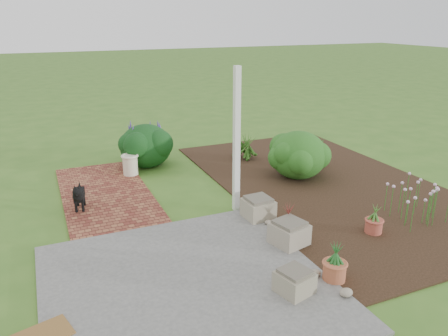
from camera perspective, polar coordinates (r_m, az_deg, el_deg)
name	(u,v)px	position (r m, az deg, el deg)	size (l,w,h in m)	color
ground	(223,215)	(7.57, -0.18, -6.13)	(80.00, 80.00, 0.00)	#3B6921
concrete_patio	(187,285)	(5.74, -4.88, -14.93)	(3.50, 3.50, 0.04)	#595856
brick_path	(106,193)	(8.71, -15.20, -3.19)	(1.60, 3.50, 0.04)	maroon
garden_bed	(325,183)	(9.14, 13.10, -1.98)	(4.00, 7.00, 0.03)	black
veranda_post	(237,142)	(7.33, 1.66, 3.46)	(0.10, 0.10, 2.50)	white
stone_trough_near	(294,282)	(5.56, 9.17, -14.52)	(0.39, 0.39, 0.26)	#7B735A
stone_trough_mid	(289,234)	(6.59, 8.50, -8.50)	(0.47, 0.47, 0.31)	gray
stone_trough_far	(258,209)	(7.36, 4.48, -5.31)	(0.46, 0.46, 0.31)	gray
coir_doormat	(41,335)	(5.30, -22.82, -19.51)	(0.61, 0.39, 0.02)	brown
black_dog	(79,195)	(7.95, -18.44, -3.33)	(0.23, 0.55, 0.47)	black
cream_ceramic_urn	(130,165)	(9.48, -12.14, 0.39)	(0.32, 0.32, 0.42)	#EDE1C3
evergreen_shrub	(298,154)	(9.22, 9.70, 1.86)	(1.18, 1.18, 1.00)	#113811
agapanthus_clump_back	(312,148)	(10.09, 11.39, 2.62)	(0.88, 0.88, 0.79)	#103816
agapanthus_clump_front	(244,144)	(10.33, 2.67, 3.11)	(0.79, 0.79, 0.70)	#0A380E
pink_flower_patch	(412,199)	(7.96, 23.32, -3.74)	(0.99, 0.99, 0.64)	#113D0F
terracotta_pot_bronze	(288,229)	(6.84, 8.33, -7.92)	(0.27, 0.27, 0.22)	#B56F3D
terracotta_pot_small_left	(374,226)	(7.26, 18.97, -7.17)	(0.26, 0.26, 0.22)	#A94939
terracotta_pot_small_right	(334,271)	(5.91, 14.21, -12.91)	(0.29, 0.29, 0.25)	#AE5B3B
purple_flowering_bush	(146,145)	(10.02, -10.18, 3.01)	(1.17, 1.17, 0.99)	black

